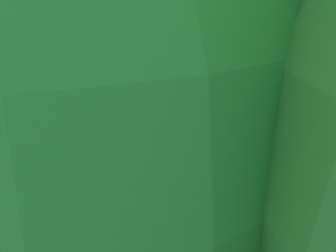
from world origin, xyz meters
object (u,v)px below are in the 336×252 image
spectator_far_left (277,139)px  spectator_left (253,144)px  parked_motorcycle_silver (270,166)px  traffic_cone (122,136)px  spectator_centre (222,144)px  tree_centre (49,48)px  stunt_motorcycle (59,111)px  tree_left (200,185)px  spectator_right (198,153)px  tour_bus (289,172)px

spectator_far_left → spectator_left: bearing=1.1°
parked_motorcycle_silver → traffic_cone: parked_motorcycle_silver is taller
spectator_centre → tree_centre: (4.53, 7.23, 4.51)m
spectator_left → stunt_motorcycle: size_ratio=0.91×
stunt_motorcycle → traffic_cone: 2.85m
spectator_centre → tree_left: size_ratio=0.29×
parked_motorcycle_silver → tree_left: bearing=55.0°
spectator_far_left → traffic_cone: spectator_far_left is taller
spectator_right → traffic_cone: spectator_right is taller
tour_bus → spectator_centre: size_ratio=6.24×
spectator_far_left → tree_left: bearing=54.6°
tour_bus → stunt_motorcycle: 9.62m
spectator_far_left → spectator_left: size_ratio=1.06×
spectator_centre → tree_centre: 9.65m
stunt_motorcycle → spectator_right: bearing=129.0°
tour_bus → stunt_motorcycle: tour_bus is taller
spectator_left → spectator_right: bearing=10.3°
spectator_centre → tree_centre: tree_centre is taller
spectator_right → tree_centre: tree_centre is taller
tour_bus → spectator_left: (-0.57, -3.00, -0.64)m
spectator_left → parked_motorcycle_silver: spectator_left is taller
spectator_left → tree_left: (4.47, 7.45, 3.41)m
spectator_right → tree_left: tree_left is taller
tree_left → tree_centre: 1.65m
tour_bus → parked_motorcycle_silver: bearing=-110.6°
spectator_left → spectator_right: 2.05m
traffic_cone → tree_centre: size_ratio=0.08×
spectator_left → spectator_centre: (1.07, -0.04, 0.08)m
spectator_left → tree_left: size_ratio=0.27×
parked_motorcycle_silver → tour_bus: bearing=69.4°
stunt_motorcycle → tree_left: bearing=98.0°
spectator_left → spectator_centre: bearing=-2.3°
spectator_left → traffic_cone: 5.14m
spectator_right → stunt_motorcycle: size_ratio=0.97×
spectator_far_left → tree_centre: size_ratio=0.22×
spectator_far_left → traffic_cone: 5.79m
spectator_centre → parked_motorcycle_silver: size_ratio=0.88×
parked_motorcycle_silver → tree_centre: (5.92, 6.58, 5.12)m
spectator_right → stunt_motorcycle: 6.63m
spectator_right → stunt_motorcycle: stunt_motorcycle is taller
spectator_centre → stunt_motorcycle: size_ratio=0.97×
stunt_motorcycle → tree_left: tree_left is taller
tour_bus → spectator_far_left: (-1.41, -3.02, -0.56)m
tree_centre → spectator_centre: bearing=-122.1°
spectator_right → parked_motorcycle_silver: (-2.34, 0.24, -0.61)m
stunt_motorcycle → tree_left: 12.81m
spectator_far_left → traffic_cone: bearing=-34.9°
parked_motorcycle_silver → traffic_cone: (4.20, -3.91, -0.18)m
tree_centre → spectator_right: bearing=-117.7°
tour_bus → tree_centre: 7.64m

